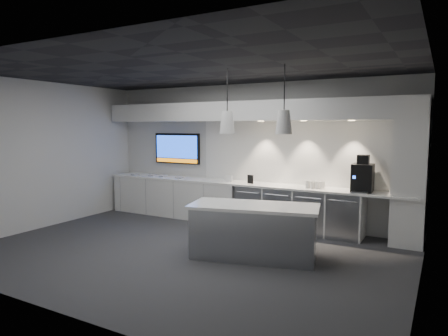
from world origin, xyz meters
The scene contains 28 objects.
floor centered at (0.00, 0.00, 0.00)m, with size 7.00×7.00×0.00m, color #323234.
ceiling centered at (0.00, 0.00, 3.00)m, with size 7.00×7.00×0.00m, color black.
wall_back centered at (0.00, 2.50, 1.50)m, with size 7.00×7.00×0.00m, color silver.
wall_front centered at (0.00, -2.50, 1.50)m, with size 7.00×7.00×0.00m, color silver.
wall_left centered at (-3.50, 0.00, 1.50)m, with size 7.00×7.00×0.00m, color silver.
wall_right centered at (3.50, 0.00, 1.50)m, with size 7.00×7.00×0.00m, color silver.
back_counter centered at (0.00, 2.17, 0.88)m, with size 6.80×0.65×0.04m, color white.
left_base_cabinets centered at (-1.75, 2.17, 0.43)m, with size 3.30×0.63×0.86m, color white.
fridge_unit_a centered at (0.25, 2.17, 0.42)m, with size 0.60×0.61×0.85m, color gray.
fridge_unit_b centered at (0.88, 2.17, 0.42)m, with size 0.60×0.61×0.85m, color gray.
fridge_unit_c centered at (1.51, 2.17, 0.42)m, with size 0.60×0.61×0.85m, color gray.
fridge_unit_d centered at (2.14, 2.17, 0.42)m, with size 0.60×0.61×0.85m, color gray.
backsplash centered at (1.20, 2.48, 1.55)m, with size 4.60×0.03×1.30m, color white.
soffit centered at (0.00, 2.20, 2.40)m, with size 6.90×0.60×0.40m, color white.
column centered at (3.20, 2.20, 1.30)m, with size 0.55×0.55×2.60m, color white.
wall_tv centered at (-1.90, 2.45, 1.56)m, with size 1.25×0.07×0.72m.
island centered at (1.12, 0.30, 0.43)m, with size 2.16×1.31×0.85m.
bin centered at (0.08, 0.45, 0.23)m, with size 0.33×0.33×0.47m, color gray.
coffee_machine centered at (2.42, 2.20, 1.17)m, with size 0.38×0.55×0.67m.
sign_black centered at (0.19, 2.13, 0.99)m, with size 0.14×0.02×0.18m, color black.
sign_white centered at (-0.31, 2.10, 0.97)m, with size 0.18×0.02×0.14m, color white.
cup_cluster centered at (1.56, 2.14, 0.97)m, with size 0.35×0.17×0.14m, color silver, non-canonical shape.
tray_a centered at (-2.91, 2.08, 0.91)m, with size 0.16×0.16×0.03m, color #A6A6A6.
tray_b centered at (-2.43, 2.16, 0.91)m, with size 0.16×0.16×0.03m, color #A6A6A6.
tray_c centered at (-2.09, 2.14, 0.91)m, with size 0.16×0.16×0.03m, color #A6A6A6.
tray_d centered at (-1.59, 2.10, 0.91)m, with size 0.16×0.16×0.03m, color #A6A6A6.
pendant_left centered at (0.64, 0.30, 2.15)m, with size 0.25×0.25×1.06m.
pendant_right centered at (1.60, 0.30, 2.15)m, with size 0.25×0.25×1.06m.
Camera 1 is at (3.71, -5.35, 2.09)m, focal length 32.00 mm.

